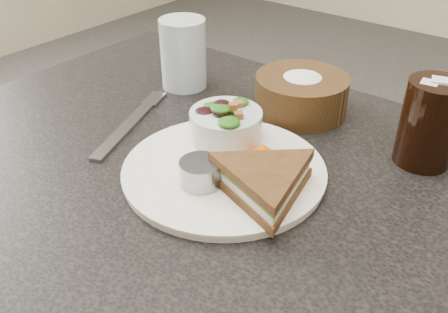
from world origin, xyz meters
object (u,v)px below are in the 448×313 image
dinner_plate (224,171)px  sandwich (265,182)px  salad_bowl (226,120)px  bread_basket (302,88)px  dressing_ramekin (201,173)px  cola_glass (430,119)px  water_glass (183,54)px

dinner_plate → sandwich: 0.09m
salad_bowl → dinner_plate: bearing=-53.9°
dinner_plate → sandwich: (0.08, -0.02, 0.03)m
dinner_plate → bread_basket: (-0.01, 0.23, 0.04)m
sandwich → dressing_ramekin: size_ratio=2.86×
dinner_plate → dressing_ramekin: dressing_ramekin is taller
bread_basket → cola_glass: bearing=-6.2°
dressing_ramekin → dinner_plate: bearing=88.9°
dinner_plate → cola_glass: bearing=45.3°
dinner_plate → salad_bowl: salad_bowl is taller
salad_bowl → dressing_ramekin: (0.04, -0.11, -0.01)m
dinner_plate → water_glass: size_ratio=2.20×
dinner_plate → cola_glass: 0.29m
salad_bowl → dressing_ramekin: 0.12m
dressing_ramekin → cola_glass: (0.20, 0.25, 0.04)m
dinner_plate → bread_basket: 0.23m
salad_bowl → water_glass: water_glass is taller
bread_basket → dinner_plate: bearing=-86.4°
bread_basket → dressing_ramekin: bearing=-87.2°
sandwich → cola_glass: (0.12, 0.22, 0.03)m
dinner_plate → bread_basket: bearing=93.6°
bread_basket → cola_glass: 0.22m
dinner_plate → salad_bowl: size_ratio=2.57×
sandwich → cola_glass: size_ratio=1.18×
dinner_plate → sandwich: size_ratio=1.72×
bread_basket → cola_glass: (0.21, -0.02, 0.02)m
sandwich → bread_basket: 0.26m
salad_bowl → cola_glass: 0.28m
sandwich → dinner_plate: bearing=-174.6°
dinner_plate → cola_glass: size_ratio=2.04×
sandwich → salad_bowl: 0.15m
dressing_ramekin → water_glass: (-0.24, 0.23, 0.03)m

